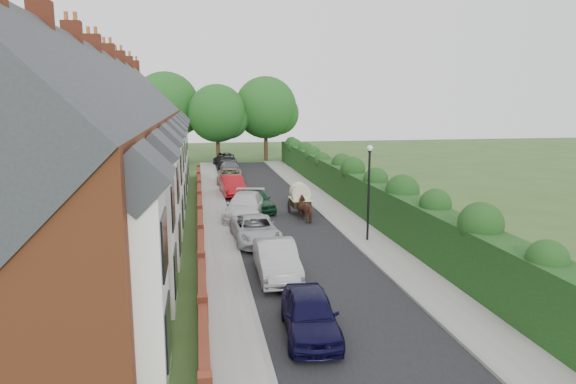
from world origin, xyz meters
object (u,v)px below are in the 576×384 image
car_navy (310,314)px  car_beige (230,176)px  horse (306,209)px  car_silver_b (255,229)px  car_red (232,186)px  car_grey (231,168)px  lamppost (369,181)px  car_silver_a (277,260)px  car_green (255,200)px  horse_cart (300,197)px  car_white (245,206)px  car_black (228,162)px

car_navy → car_beige: bearing=95.9°
car_navy → horse: horse is taller
car_silver_b → car_red: size_ratio=1.05×
car_grey → horse: (3.32, -21.20, 0.13)m
lamppost → car_grey: 27.02m
car_silver_a → car_green: 13.21m
car_navy → car_grey: size_ratio=0.92×
car_navy → horse_cart: size_ratio=1.45×
car_silver_a → car_green: bearing=88.3°
car_beige → car_white: bearing=-85.7°
car_grey → car_black: (-0.01, 4.69, 0.03)m
car_silver_b → car_green: bearing=81.1°
car_silver_a → car_black: 35.60m
car_white → car_beige: (-0.09, 14.13, -0.13)m
car_navy → car_white: (-0.52, 16.80, 0.09)m
lamppost → car_grey: bearing=101.9°
car_black → horse: bearing=-68.4°
car_navy → horse: size_ratio=2.24×
car_silver_b → car_grey: size_ratio=1.09×
car_silver_b → horse_cart: 7.16m
car_white → car_grey: (0.34, 19.71, -0.14)m
car_silver_a → car_navy: bearing=-87.0°
car_silver_b → car_black: bearing=86.9°
car_silver_a → horse_cart: size_ratio=1.60×
car_white → car_green: size_ratio=1.23×
car_silver_a → car_silver_b: (-0.28, 5.60, -0.08)m
car_silver_a → car_red: size_ratio=0.99×
car_silver_a → car_red: car_red is taller
car_silver_a → car_black: size_ratio=1.14×
lamppost → car_grey: lamppost is taller
lamppost → car_navy: size_ratio=1.23×
car_green → horse_cart: size_ratio=1.54×
car_green → car_red: car_red is taller
car_grey → horse_cart: bearing=-82.8°
car_silver_a → car_green: (0.56, 13.20, -0.00)m
car_grey → horse: size_ratio=2.44×
car_grey → horse_cart: size_ratio=1.57×
car_white → car_black: bearing=102.9°
car_red → car_black: (0.58, 16.14, -0.08)m
car_green → horse_cart: 3.19m
car_navy → car_red: size_ratio=0.89×
car_white → car_beige: 14.13m
car_green → car_black: bearing=79.4°
lamppost → car_navy: 11.81m
car_beige → horse: bearing=-72.6°
horse → car_silver_b: bearing=29.5°
car_beige → car_navy: bearing=-85.0°
car_silver_a → car_black: bearing=90.6°
lamppost → car_white: 9.19m
lamppost → car_silver_a: bearing=-140.6°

